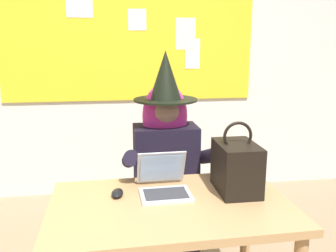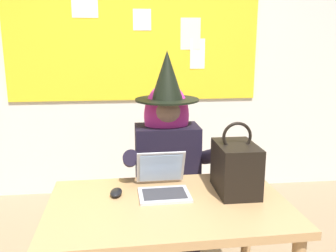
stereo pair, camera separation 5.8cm
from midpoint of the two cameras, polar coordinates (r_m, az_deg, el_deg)
The scene contains 7 objects.
wall_back_bulletin at distance 3.61m, azimuth -4.83°, elevation 10.90°, with size 6.01×2.15×2.72m.
desk_main at distance 1.88m, azimuth 1.02°, elevation -14.69°, with size 1.20×0.77×0.73m.
chair_at_desk at distance 2.60m, azimuth 0.23°, elevation -9.73°, with size 0.45×0.45×0.89m.
person_costumed at distance 2.39m, azimuth 0.73°, elevation -4.39°, with size 0.59×0.67×1.45m.
laptop at distance 1.94m, azimuth 0.06°, elevation -9.03°, with size 0.27×0.30×0.20m.
computer_mouse at distance 1.92m, azimuth -7.25°, elevation -10.28°, with size 0.06×0.10×0.03m, color black.
handbag at distance 1.95m, azimuth 11.39°, elevation -6.37°, with size 0.20×0.30×0.38m.
Camera 2 is at (-0.08, -1.64, 1.50)m, focal length 38.96 mm.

